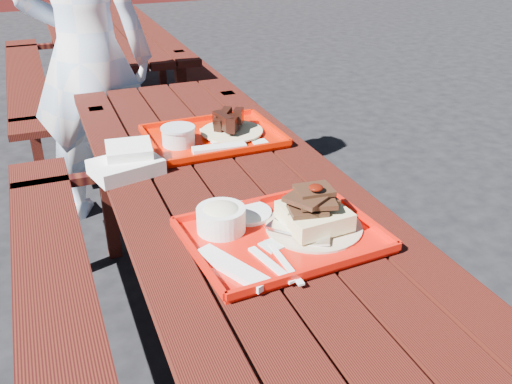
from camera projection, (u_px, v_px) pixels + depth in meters
The scene contains 7 objects.
ground at pixel (241, 373), 2.10m from camera, with size 60.00×60.00×0.00m, color black.
picnic_table_near at pixel (239, 244), 1.84m from camera, with size 1.41×2.40×0.75m.
picnic_table_far at pixel (107, 52), 4.15m from camera, with size 1.41×2.40×0.75m.
near_tray at pixel (278, 224), 1.50m from camera, with size 0.52×0.42×0.15m.
far_tray at pixel (212, 135), 2.11m from camera, with size 0.49×0.39×0.08m.
white_cloth at pixel (127, 162), 1.86m from camera, with size 0.25×0.20×0.09m.
person at pixel (87, 57), 2.75m from camera, with size 0.64×0.42×1.75m, color #C2DCFF.
Camera 1 is at (-0.52, -1.47, 1.55)m, focal length 40.00 mm.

